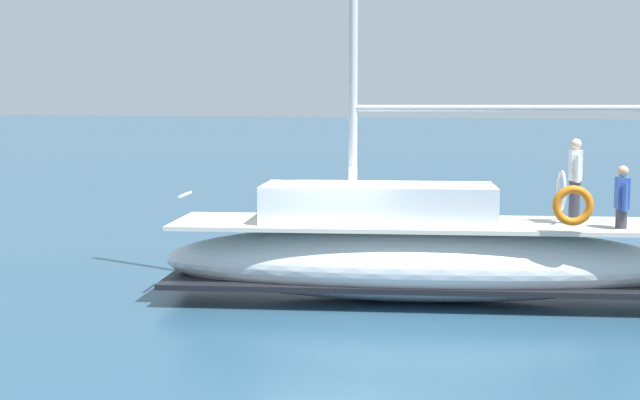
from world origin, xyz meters
name	(u,v)px	position (x,y,z in m)	size (l,w,h in m)	color
ground_plane	(336,301)	(0.00, 0.00, 0.00)	(400.00, 400.00, 0.00)	#284C66
main_sailboat	(412,251)	(0.71, -1.26, 0.92)	(5.48, 9.85, 14.07)	silver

